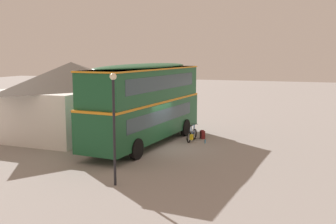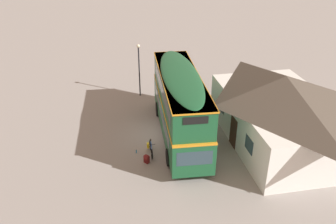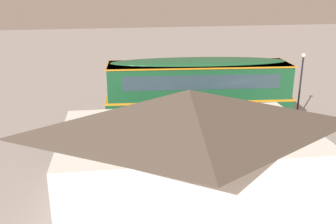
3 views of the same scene
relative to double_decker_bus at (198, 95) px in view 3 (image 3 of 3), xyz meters
The scene contains 7 objects.
ground_plane 2.98m from the double_decker_bus, 110.76° to the right, with size 120.00×120.00×0.00m, color gray.
double_decker_bus is the anchor object (origin of this frame).
touring_bicycle 3.68m from the double_decker_bus, 54.71° to the right, with size 1.68×0.46×1.02m.
backpack_on_ground 4.49m from the double_decker_bus, 46.92° to the right, with size 0.40×0.38×0.56m.
water_bottle_blue_sports 4.37m from the double_decker_bus, 66.61° to the right, with size 0.07×0.07×0.25m.
pub_building 6.68m from the double_decker_bus, 72.14° to the left, with size 10.94×7.13×4.80m.
street_lamp 7.49m from the double_decker_bus, 166.99° to the right, with size 0.28×0.28×4.59m.
Camera 3 is at (5.89, 21.90, 8.78)m, focal length 40.82 mm.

